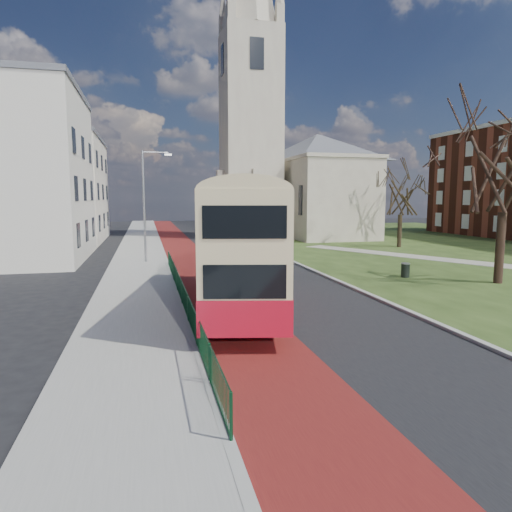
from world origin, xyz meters
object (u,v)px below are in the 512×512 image
object	(u,v)px
bus	(245,239)
litter_bin	(405,270)
streetlamp	(146,200)
winter_tree_near	(506,155)
winter_tree_far	(401,189)

from	to	relation	value
bus	litter_bin	xyz separation A→B (m)	(10.89, 4.98, -2.52)
streetlamp	bus	bearing A→B (deg)	-74.86
streetlamp	litter_bin	bearing A→B (deg)	-33.91
streetlamp	winter_tree_near	xyz separation A→B (m)	(18.98, -12.93, 2.47)
bus	winter_tree_near	xyz separation A→B (m)	(14.92, 2.10, 4.07)
winter_tree_far	litter_bin	world-z (taller)	winter_tree_far
streetlamp	winter_tree_far	world-z (taller)	streetlamp
streetlamp	bus	distance (m)	15.66
streetlamp	bus	xyz separation A→B (m)	(4.07, -15.04, -1.60)
winter_tree_far	litter_bin	size ratio (longest dim) A/B	9.36
streetlamp	bus	world-z (taller)	streetlamp
winter_tree_near	winter_tree_far	bearing A→B (deg)	75.31
winter_tree_near	winter_tree_far	size ratio (longest dim) A/B	1.26
streetlamp	litter_bin	distance (m)	18.49
litter_bin	winter_tree_far	bearing A→B (deg)	60.21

